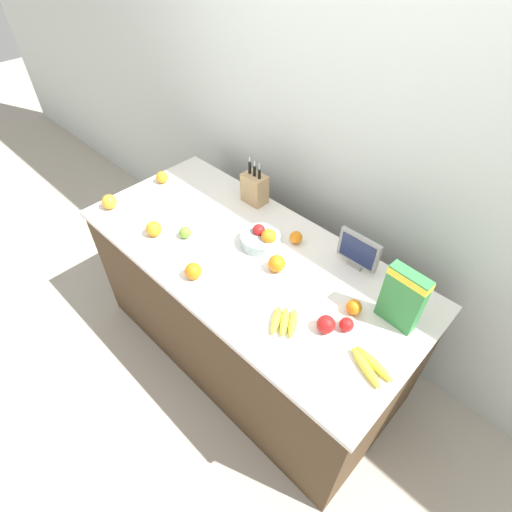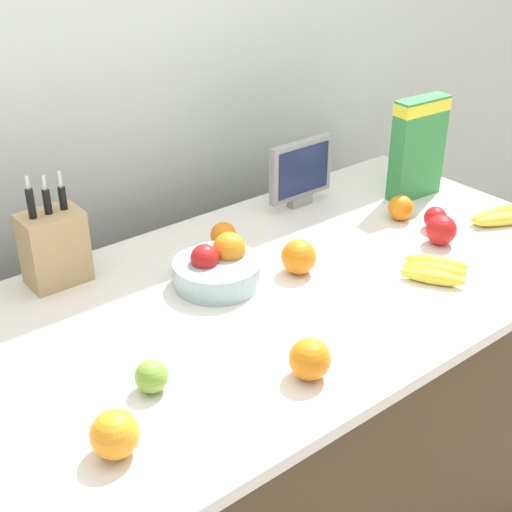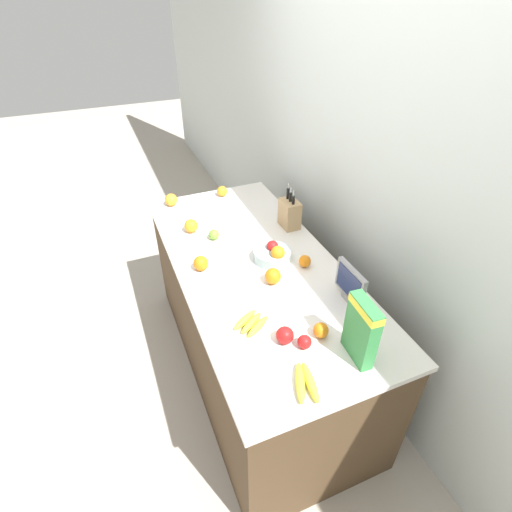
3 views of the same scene
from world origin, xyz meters
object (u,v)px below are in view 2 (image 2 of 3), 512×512
Objects in this scene: apple_front at (152,376)px; apple_rear at (441,230)px; banana_bunch_right at (435,270)px; orange_mid_right at (310,359)px; knife_block at (54,247)px; orange_front_center at (299,257)px; orange_near_bowl at (115,434)px; banana_bunch_left at (501,216)px; apple_rightmost at (435,218)px; small_monitor at (301,171)px; orange_front_left at (223,235)px; orange_front_right at (401,208)px; cereal_box at (418,144)px; fruit_bowl at (218,268)px.

apple_front is 0.81× the size of apple_rear.
orange_mid_right is at bearing -169.08° from banana_bunch_right.
orange_front_center is at bearing -34.80° from knife_block.
orange_near_bowl is at bearing -106.25° from knife_block.
orange_front_center reaches higher than apple_rear.
apple_rightmost reaches higher than banana_bunch_left.
orange_front_center is at bearing 51.23° from orange_mid_right.
small_monitor is at bearing 107.18° from apple_rear.
banana_bunch_left is 1.17m from apple_front.
orange_front_left is 0.79× the size of orange_front_center.
small_monitor is 0.53m from banana_bunch_right.
orange_mid_right is (0.23, -0.66, -0.05)m from knife_block.
knife_block is at bearing 73.75° from orange_near_bowl.
orange_front_left is 0.96× the size of orange_front_right.
cereal_box is at bearing 46.45° from banana_bunch_right.
knife_block is 3.25× the size of orange_front_center.
knife_block reaches higher than apple_rear.
orange_near_bowl reaches higher than banana_bunch_left.
banana_bunch_right is (-0.39, -0.08, -0.00)m from banana_bunch_left.
banana_bunch_right is 2.98× the size of apple_rightmost.
knife_block reaches higher than orange_front_right.
apple_rightmost reaches higher than banana_bunch_right.
orange_front_right is (0.69, 0.37, -0.01)m from orange_mid_right.
apple_rightmost is (0.99, 0.11, -0.00)m from apple_front.
knife_block reaches higher than banana_bunch_right.
orange_front_right is 0.82× the size of orange_front_center.
fruit_bowl reaches higher than orange_near_bowl.
orange_front_right is (0.62, -0.04, -0.01)m from fruit_bowl.
apple_front is at bearing 175.49° from banana_bunch_right.
apple_rear is at bearing 174.10° from banana_bunch_left.
orange_near_bowl is (-1.31, -0.12, 0.02)m from banana_bunch_left.
cereal_box reaches higher than orange_front_left.
apple_rightmost is 0.77m from orange_mid_right.
banana_bunch_left is at bearing -42.32° from orange_front_right.
apple_rightmost is at bearing 6.25° from apple_front.
orange_front_center is (-0.59, -0.13, -0.12)m from cereal_box.
orange_near_bowl is 1.20× the size of orange_front_right.
knife_block is 0.44m from orange_front_left.
orange_front_left is (0.46, 0.39, 0.00)m from apple_front.
orange_front_center is (0.06, -0.23, 0.01)m from orange_front_left.
orange_front_right is at bearing 12.30° from apple_front.
fruit_bowl reaches higher than banana_bunch_right.
banana_bunch_left is (0.37, -0.45, -0.09)m from small_monitor.
apple_front is (-0.78, 0.06, 0.02)m from banana_bunch_right.
banana_bunch_left is 0.92m from orange_mid_right.
orange_mid_right is at bearing -159.63° from apple_rightmost.
small_monitor is 0.41m from orange_front_center.
apple_rear is (0.59, -0.21, -0.00)m from fruit_bowl.
knife_block is at bearing 85.48° from apple_front.
orange_near_bowl is (-0.94, -0.57, -0.07)m from small_monitor.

